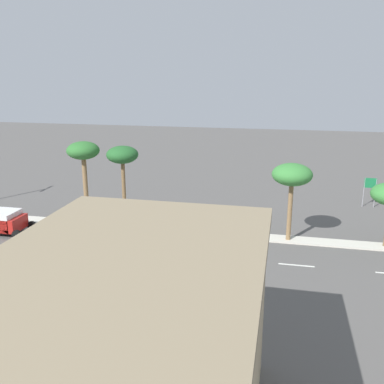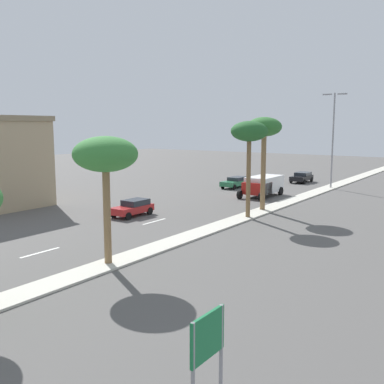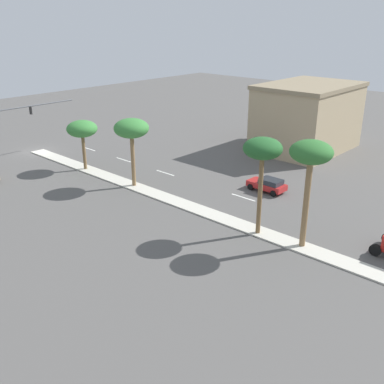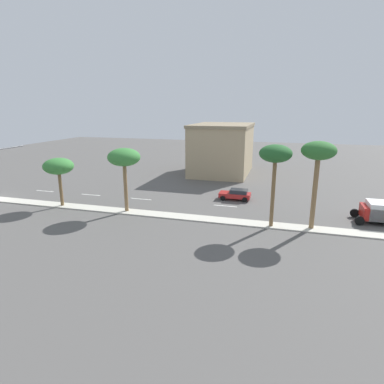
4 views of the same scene
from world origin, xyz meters
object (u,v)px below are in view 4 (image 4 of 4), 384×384
at_px(palm_tree_inboard, 275,156).
at_px(palm_tree_right, 318,154).
at_px(palm_tree_rear, 124,158).
at_px(sedan_red_center, 236,194).
at_px(commercial_building, 222,149).
at_px(palm_tree_center, 58,167).

bearing_deg(palm_tree_inboard, palm_tree_right, 97.44).
relative_size(palm_tree_rear, sedan_red_center, 1.79).
height_order(commercial_building, palm_tree_right, commercial_building).
relative_size(palm_tree_right, sedan_red_center, 2.12).
bearing_deg(commercial_building, palm_tree_center, -30.11).
height_order(palm_tree_rear, sedan_red_center, palm_tree_rear).
distance_m(palm_tree_inboard, sedan_red_center, 11.62).
relative_size(commercial_building, palm_tree_inboard, 1.71).
distance_m(palm_tree_inboard, palm_tree_right, 3.80).
height_order(commercial_building, palm_tree_inboard, commercial_building).
height_order(palm_tree_rear, palm_tree_inboard, palm_tree_inboard).
height_order(commercial_building, palm_tree_center, commercial_building).
relative_size(commercial_building, palm_tree_right, 1.63).
bearing_deg(sedan_red_center, palm_tree_center, -66.54).
height_order(commercial_building, sedan_red_center, commercial_building).
bearing_deg(palm_tree_center, palm_tree_rear, 91.56).
xyz_separation_m(palm_tree_center, palm_tree_rear, (-0.23, 8.29, 1.30)).
bearing_deg(palm_tree_center, palm_tree_inboard, 89.58).
bearing_deg(palm_tree_right, palm_tree_center, -89.35).
xyz_separation_m(commercial_building, palm_tree_rear, (24.53, -6.07, 1.74)).
xyz_separation_m(commercial_building, palm_tree_right, (24.44, 13.46, 2.96)).
height_order(palm_tree_center, sedan_red_center, palm_tree_center).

